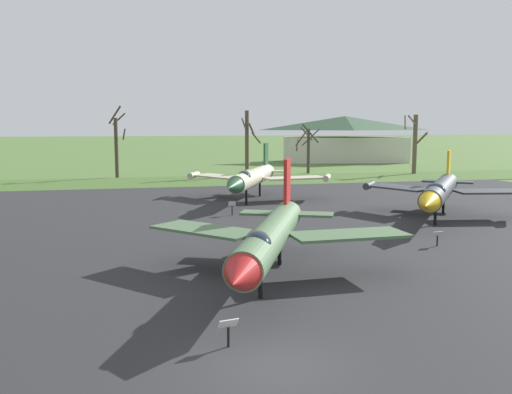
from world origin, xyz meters
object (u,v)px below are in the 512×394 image
at_px(info_placard_front_right, 228,329).
at_px(jet_fighter_front_left, 440,191).
at_px(jet_fighter_front_right, 271,235).
at_px(visitor_building, 345,139).
at_px(jet_fighter_rear_left, 252,178).
at_px(info_placard_rear_left, 232,207).
at_px(info_placard_front_left, 437,237).

bearing_deg(info_placard_front_right, jet_fighter_front_left, 46.12).
bearing_deg(jet_fighter_front_right, visitor_building, 66.17).
distance_m(jet_fighter_rear_left, info_placard_rear_left, 7.77).
relative_size(jet_fighter_front_left, info_placard_front_right, 14.40).
bearing_deg(jet_fighter_front_left, info_placard_front_right, -133.88).
relative_size(jet_fighter_front_right, info_placard_front_right, 14.52).
bearing_deg(jet_fighter_rear_left, info_placard_rear_left, -113.23).
relative_size(info_placard_front_right, visitor_building, 0.04).
xyz_separation_m(jet_fighter_front_left, visitor_building, (15.93, 57.96, 1.87)).
height_order(jet_fighter_front_left, jet_fighter_rear_left, jet_fighter_rear_left).
height_order(info_placard_front_right, jet_fighter_rear_left, jet_fighter_rear_left).
height_order(jet_fighter_front_left, jet_fighter_front_right, jet_fighter_front_right).
height_order(jet_fighter_front_left, info_placard_front_left, jet_fighter_front_left).
xyz_separation_m(info_placard_front_right, visitor_building, (33.85, 76.59, 3.33)).
bearing_deg(jet_fighter_front_right, info_placard_rear_left, 85.35).
distance_m(info_placard_rear_left, visitor_building, 60.89).
bearing_deg(visitor_building, info_placard_rear_left, -119.09).
distance_m(jet_fighter_rear_left, visitor_building, 53.25).
distance_m(jet_fighter_front_left, jet_fighter_rear_left, 15.91).
bearing_deg(info_placard_front_left, jet_fighter_rear_left, 107.15).
bearing_deg(info_placard_rear_left, jet_fighter_front_left, -19.48).
bearing_deg(visitor_building, jet_fighter_rear_left, -119.94).
distance_m(info_placard_front_right, visitor_building, 83.80).
relative_size(info_placard_front_left, jet_fighter_front_right, 0.07).
bearing_deg(jet_fighter_rear_left, jet_fighter_front_left, -48.11).
xyz_separation_m(jet_fighter_front_left, jet_fighter_rear_left, (-10.62, 11.84, 0.02)).
height_order(info_placard_front_right, visitor_building, visitor_building).
xyz_separation_m(jet_fighter_front_left, jet_fighter_front_right, (-15.01, -12.12, -0.06)).
xyz_separation_m(jet_fighter_rear_left, info_placard_rear_left, (-3.01, -7.02, -1.41)).
relative_size(jet_fighter_front_left, jet_fighter_rear_left, 0.92).
xyz_separation_m(info_placard_front_left, info_placard_rear_left, (-9.02, 12.44, 0.10)).
height_order(jet_fighter_front_right, visitor_building, visitor_building).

